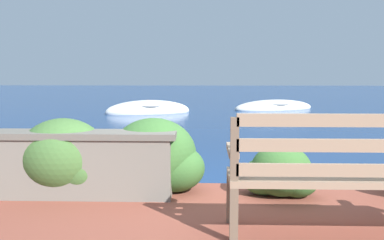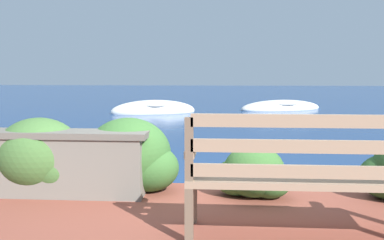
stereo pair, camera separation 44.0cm
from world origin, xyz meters
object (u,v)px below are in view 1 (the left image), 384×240
(park_bench, at_px, (344,171))
(rowboat_mid, at_px, (274,108))
(mooring_buoy, at_px, (148,105))
(rowboat_nearest, at_px, (148,111))

(park_bench, relative_size, rowboat_mid, 0.49)
(park_bench, xyz_separation_m, mooring_buoy, (-3.39, 14.32, -0.63))
(rowboat_mid, bearing_deg, mooring_buoy, -35.24)
(rowboat_nearest, height_order, rowboat_mid, rowboat_nearest)
(rowboat_nearest, bearing_deg, park_bench, -96.14)
(rowboat_nearest, height_order, mooring_buoy, rowboat_nearest)
(park_bench, xyz_separation_m, rowboat_mid, (1.60, 13.26, -0.65))
(park_bench, relative_size, rowboat_nearest, 0.54)
(park_bench, bearing_deg, rowboat_mid, 91.06)
(mooring_buoy, bearing_deg, rowboat_mid, -11.91)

